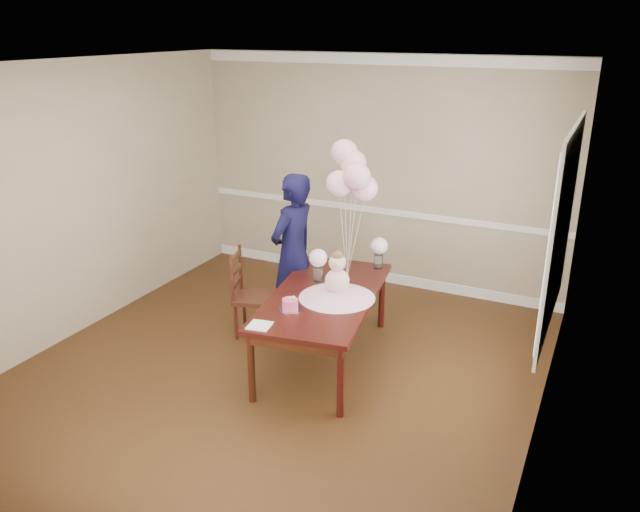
# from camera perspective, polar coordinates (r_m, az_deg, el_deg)

# --- Properties ---
(floor) EXTENTS (4.50, 5.00, 0.00)m
(floor) POSITION_cam_1_polar(r_m,az_deg,el_deg) (5.80, -4.19, -10.70)
(floor) COLOR black
(floor) RESTS_ON ground
(ceiling) EXTENTS (4.50, 5.00, 0.02)m
(ceiling) POSITION_cam_1_polar(r_m,az_deg,el_deg) (4.97, -5.02, 17.01)
(ceiling) COLOR silver
(ceiling) RESTS_ON wall_back
(wall_back) EXTENTS (4.50, 0.02, 2.70)m
(wall_back) POSITION_cam_1_polar(r_m,az_deg,el_deg) (7.42, 5.21, 7.55)
(wall_back) COLOR tan
(wall_back) RESTS_ON floor
(wall_front) EXTENTS (4.50, 0.02, 2.70)m
(wall_front) POSITION_cam_1_polar(r_m,az_deg,el_deg) (3.49, -25.84, -9.82)
(wall_front) COLOR tan
(wall_front) RESTS_ON floor
(wall_left) EXTENTS (0.02, 5.00, 2.70)m
(wall_left) POSITION_cam_1_polar(r_m,az_deg,el_deg) (6.61, -21.76, 4.59)
(wall_left) COLOR tan
(wall_left) RESTS_ON floor
(wall_right) EXTENTS (0.02, 5.00, 2.70)m
(wall_right) POSITION_cam_1_polar(r_m,az_deg,el_deg) (4.59, 20.57, -1.87)
(wall_right) COLOR tan
(wall_right) RESTS_ON floor
(chair_rail_trim) EXTENTS (4.50, 0.02, 0.07)m
(chair_rail_trim) POSITION_cam_1_polar(r_m,az_deg,el_deg) (7.52, 5.07, 4.19)
(chair_rail_trim) COLOR white
(chair_rail_trim) RESTS_ON wall_back
(crown_molding) EXTENTS (4.50, 0.02, 0.12)m
(crown_molding) POSITION_cam_1_polar(r_m,az_deg,el_deg) (7.23, 5.51, 17.47)
(crown_molding) COLOR white
(crown_molding) RESTS_ON wall_back
(baseboard_trim) EXTENTS (4.50, 0.02, 0.12)m
(baseboard_trim) POSITION_cam_1_polar(r_m,az_deg,el_deg) (7.79, 4.88, -1.75)
(baseboard_trim) COLOR white
(baseboard_trim) RESTS_ON floor
(window_frame) EXTENTS (0.02, 1.66, 1.56)m
(window_frame) POSITION_cam_1_polar(r_m,az_deg,el_deg) (5.00, 21.22, 2.27)
(window_frame) COLOR white
(window_frame) RESTS_ON wall_right
(window_blinds) EXTENTS (0.01, 1.50, 1.40)m
(window_blinds) POSITION_cam_1_polar(r_m,az_deg,el_deg) (5.00, 21.02, 2.30)
(window_blinds) COLOR white
(window_blinds) RESTS_ON wall_right
(dining_table_top) EXTENTS (1.18, 1.94, 0.05)m
(dining_table_top) POSITION_cam_1_polar(r_m,az_deg,el_deg) (5.71, 0.35, -3.68)
(dining_table_top) COLOR black
(dining_table_top) RESTS_ON table_leg_fl
(table_apron) EXTENTS (1.08, 1.84, 0.09)m
(table_apron) POSITION_cam_1_polar(r_m,az_deg,el_deg) (5.73, 0.35, -4.30)
(table_apron) COLOR black
(table_apron) RESTS_ON table_leg_fl
(table_leg_fl) EXTENTS (0.07, 0.07, 0.64)m
(table_leg_fl) POSITION_cam_1_polar(r_m,az_deg,el_deg) (5.28, -6.31, -10.12)
(table_leg_fl) COLOR black
(table_leg_fl) RESTS_ON floor
(table_leg_fr) EXTENTS (0.07, 0.07, 0.64)m
(table_leg_fr) POSITION_cam_1_polar(r_m,az_deg,el_deg) (5.06, 1.85, -11.44)
(table_leg_fr) COLOR black
(table_leg_fr) RESTS_ON floor
(table_leg_bl) EXTENTS (0.07, 0.07, 0.64)m
(table_leg_bl) POSITION_cam_1_polar(r_m,az_deg,el_deg) (6.68, -0.78, -3.16)
(table_leg_bl) COLOR black
(table_leg_bl) RESTS_ON floor
(table_leg_br) EXTENTS (0.07, 0.07, 0.64)m
(table_leg_br) POSITION_cam_1_polar(r_m,az_deg,el_deg) (6.51, 5.67, -3.92)
(table_leg_br) COLOR black
(table_leg_br) RESTS_ON floor
(baby_skirt) EXTENTS (0.79, 0.79, 0.09)m
(baby_skirt) POSITION_cam_1_polar(r_m,az_deg,el_deg) (5.61, 1.56, -3.39)
(baby_skirt) COLOR #EDAFCA
(baby_skirt) RESTS_ON dining_table_top
(baby_torso) EXTENTS (0.22, 0.22, 0.22)m
(baby_torso) POSITION_cam_1_polar(r_m,az_deg,el_deg) (5.56, 1.57, -2.27)
(baby_torso) COLOR #FFA1CF
(baby_torso) RESTS_ON baby_skirt
(baby_head) EXTENTS (0.15, 0.15, 0.15)m
(baby_head) POSITION_cam_1_polar(r_m,az_deg,el_deg) (5.49, 1.59, -0.61)
(baby_head) COLOR beige
(baby_head) RESTS_ON baby_torso
(baby_hair) EXTENTS (0.11, 0.11, 0.11)m
(baby_hair) POSITION_cam_1_polar(r_m,az_deg,el_deg) (5.48, 1.60, -0.07)
(baby_hair) COLOR brown
(baby_hair) RESTS_ON baby_head
(cake_platter) EXTENTS (0.23, 0.23, 0.01)m
(cake_platter) POSITION_cam_1_polar(r_m,az_deg,el_deg) (5.39, -2.74, -4.89)
(cake_platter) COLOR #BABABF
(cake_platter) RESTS_ON dining_table_top
(birthday_cake) EXTENTS (0.16, 0.16, 0.09)m
(birthday_cake) POSITION_cam_1_polar(r_m,az_deg,el_deg) (5.37, -2.75, -4.42)
(birthday_cake) COLOR #DD4568
(birthday_cake) RESTS_ON cake_platter
(cake_flower_a) EXTENTS (0.03, 0.03, 0.03)m
(cake_flower_a) POSITION_cam_1_polar(r_m,az_deg,el_deg) (5.35, -2.76, -3.84)
(cake_flower_a) COLOR white
(cake_flower_a) RESTS_ON birthday_cake
(cake_flower_b) EXTENTS (0.03, 0.03, 0.03)m
(cake_flower_b) POSITION_cam_1_polar(r_m,az_deg,el_deg) (5.35, -2.42, -3.80)
(cake_flower_b) COLOR white
(cake_flower_b) RESTS_ON birthday_cake
(rose_vase_near) EXTENTS (0.10, 0.10, 0.15)m
(rose_vase_near) POSITION_cam_1_polar(r_m,az_deg,el_deg) (5.95, -0.17, -1.66)
(rose_vase_near) COLOR silver
(rose_vase_near) RESTS_ON dining_table_top
(roses_near) EXTENTS (0.17, 0.17, 0.17)m
(roses_near) POSITION_cam_1_polar(r_m,az_deg,el_deg) (5.89, -0.17, -0.18)
(roses_near) COLOR #F5CDDA
(roses_near) RESTS_ON rose_vase_near
(rose_vase_far) EXTENTS (0.10, 0.10, 0.15)m
(rose_vase_far) POSITION_cam_1_polar(r_m,az_deg,el_deg) (6.29, 5.37, -0.48)
(rose_vase_far) COLOR silver
(rose_vase_far) RESTS_ON dining_table_top
(roses_far) EXTENTS (0.17, 0.17, 0.17)m
(roses_far) POSITION_cam_1_polar(r_m,az_deg,el_deg) (6.23, 5.42, 0.92)
(roses_far) COLOR #FAD2DB
(roses_far) RESTS_ON rose_vase_far
(napkin) EXTENTS (0.21, 0.21, 0.01)m
(napkin) POSITION_cam_1_polar(r_m,az_deg,el_deg) (5.13, -5.54, -6.34)
(napkin) COLOR white
(napkin) RESTS_ON dining_table_top
(balloon_weight) EXTENTS (0.04, 0.04, 0.02)m
(balloon_weight) POSITION_cam_1_polar(r_m,az_deg,el_deg) (6.12, 2.49, -1.67)
(balloon_weight) COLOR silver
(balloon_weight) RESTS_ON dining_table_top
(balloon_a) EXTENTS (0.25, 0.25, 0.25)m
(balloon_a) POSITION_cam_1_polar(r_m,az_deg,el_deg) (5.86, 1.76, 6.62)
(balloon_a) COLOR #FFB4C4
(balloon_a) RESTS_ON balloon_ribbon_a
(balloon_b) EXTENTS (0.25, 0.25, 0.25)m
(balloon_b) POSITION_cam_1_polar(r_m,az_deg,el_deg) (5.75, 3.41, 7.26)
(balloon_b) COLOR #E6A3B5
(balloon_b) RESTS_ON balloon_ribbon_b
(balloon_c) EXTENTS (0.25, 0.25, 0.25)m
(balloon_c) POSITION_cam_1_polar(r_m,az_deg,el_deg) (5.88, 3.05, 8.46)
(balloon_c) COLOR #E8A4B3
(balloon_c) RESTS_ON balloon_ribbon_c
(balloon_d) EXTENTS (0.25, 0.25, 0.25)m
(balloon_d) POSITION_cam_1_polar(r_m,az_deg,el_deg) (5.90, 2.24, 9.42)
(balloon_d) COLOR #DE9DB2
(balloon_d) RESTS_ON balloon_ribbon_d
(balloon_e) EXTENTS (0.25, 0.25, 0.25)m
(balloon_e) POSITION_cam_1_polar(r_m,az_deg,el_deg) (5.89, 4.09, 6.18)
(balloon_e) COLOR #FFB4D8
(balloon_e) RESTS_ON balloon_ribbon_e
(balloon_ribbon_a) EXTENTS (0.08, 0.02, 0.76)m
(balloon_ribbon_a) POSITION_cam_1_polar(r_m,az_deg,el_deg) (5.99, 2.13, 1.76)
(balloon_ribbon_a) COLOR white
(balloon_ribbon_a) RESTS_ON balloon_weight
(balloon_ribbon_b) EXTENTS (0.10, 0.03, 0.85)m
(balloon_ribbon_b) POSITION_cam_1_polar(r_m,az_deg,el_deg) (5.94, 2.93, 2.03)
(balloon_ribbon_b) COLOR white
(balloon_ribbon_b) RESTS_ON balloon_weight
(balloon_ribbon_c) EXTENTS (0.01, 0.09, 0.94)m
(balloon_ribbon_c) POSITION_cam_1_polar(r_m,az_deg,el_deg) (6.00, 2.75, 2.67)
(balloon_ribbon_c) COLOR silver
(balloon_ribbon_c) RESTS_ON balloon_weight
(balloon_ribbon_d) EXTENTS (0.09, 0.08, 1.03)m
(balloon_ribbon_d) POSITION_cam_1_polar(r_m,az_deg,el_deg) (6.00, 2.36, 3.15)
(balloon_ribbon_d) COLOR white
(balloon_ribbon_d) RESTS_ON balloon_weight
(balloon_ribbon_e) EXTENTS (0.12, 0.09, 0.71)m
(balloon_ribbon_e) POSITION_cam_1_polar(r_m,az_deg,el_deg) (6.01, 3.26, 1.56)
(balloon_ribbon_e) COLOR white
(balloon_ribbon_e) RESTS_ON balloon_weight
(dining_chair_seat) EXTENTS (0.49, 0.49, 0.04)m
(dining_chair_seat) POSITION_cam_1_polar(r_m,az_deg,el_deg) (6.35, -6.02, -3.81)
(dining_chair_seat) COLOR #35160E
(dining_chair_seat) RESTS_ON chair_leg_fl
(chair_leg_fl) EXTENTS (0.04, 0.04, 0.38)m
(chair_leg_fl) POSITION_cam_1_polar(r_m,az_deg,el_deg) (6.34, -7.70, -6.01)
(chair_leg_fl) COLOR #34120E
(chair_leg_fl) RESTS_ON floor
(chair_leg_fr) EXTENTS (0.04, 0.04, 0.38)m
(chair_leg_fr) POSITION_cam_1_polar(r_m,az_deg,el_deg) (6.26, -4.88, -6.23)
(chair_leg_fr) COLOR #38160F
(chair_leg_fr) RESTS_ON floor
(chair_leg_bl) EXTENTS (0.04, 0.04, 0.38)m
(chair_leg_bl) POSITION_cam_1_polar(r_m,az_deg,el_deg) (6.61, -6.96, -4.80)
(chair_leg_bl) COLOR black
(chair_leg_bl) RESTS_ON floor
(chair_leg_br) EXTENTS (0.04, 0.04, 0.38)m
(chair_leg_br) POSITION_cam_1_polar(r_m,az_deg,el_deg) (6.54, -4.26, -5.00)
(chair_leg_br) COLOR #391A0F
(chair_leg_br) RESTS_ON floor
(chair_back_post_l) EXTENTS (0.04, 0.04, 0.49)m
(chair_back_post_l) POSITION_cam_1_polar(r_m,az_deg,el_deg) (6.15, -8.06, -2.12)
(chair_back_post_l) COLOR #34140E
(chair_back_post_l) RESTS_ON dining_chair_seat
(chair_back_post_r) EXTENTS (0.04, 0.04, 0.49)m
(chair_back_post_r) POSITION_cam_1_polar(r_m,az_deg,el_deg) (6.43, -7.29, -1.05)
(chair_back_post_r) COLOR black
(chair_back_post_r) RESTS_ON dining_chair_seat
(chair_slat_low) EXTENTS (0.13, 0.35, 0.04)m
(chair_slat_low) POSITION_cam_1_polar(r_m,az_deg,el_deg) (6.33, -7.62, -2.47)
(chair_slat_low) COLOR black
(chair_slat_low) RESTS_ON dining_chair_seat
(chair_slat_mid) EXTENTS (0.13, 0.35, 0.04)m
(chair_slat_mid) POSITION_cam_1_polar(r_m,az_deg,el_deg) (6.28, -7.68, -1.28)
(chair_slat_mid) COLOR #361B0E
(chair_slat_mid) RESTS_ON dining_chair_seat
(chair_slat_top) EXTENTS (0.13, 0.35, 0.04)m
(chair_slat_top) POSITION_cam_1_polar(r_m,az_deg,el_deg) (6.23, -7.74, -0.07)
(chair_slat_top) COLOR #361F0E
(chair_slat_top) RESTS_ON dining_chair_seat
(woman) EXTENTS (0.50, 0.66, 1.64)m
(woman) POSITION_cam_1_polar(r_m,az_deg,el_deg) (6.30, -2.49, 0.27)
(woman) COLOR black
(woman) RESTS_ON floor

